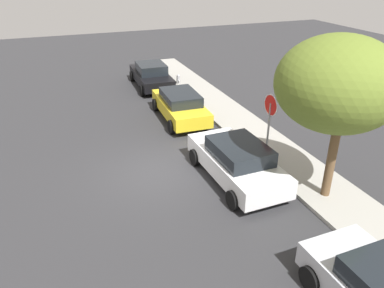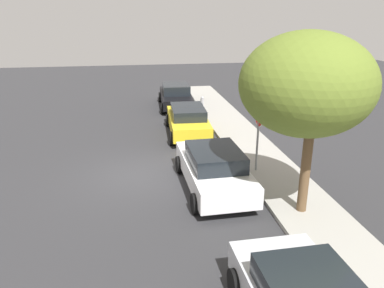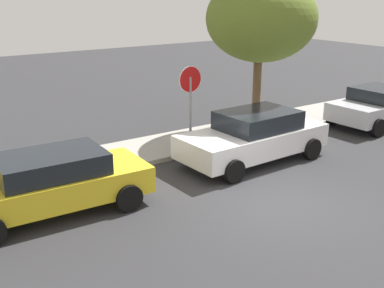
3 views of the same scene
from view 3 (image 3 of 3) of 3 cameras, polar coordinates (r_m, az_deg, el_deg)
ground_plane at (r=11.77m, az=9.58°, el=-6.83°), size 60.00×60.00×0.00m
sidewalk_curb at (r=15.38m, az=-3.21°, el=-0.26°), size 32.00×2.18×0.14m
stop_sign at (r=14.70m, az=-0.20°, el=6.10°), size 0.82×0.08×2.67m
parked_car_white at (r=14.18m, az=7.34°, el=0.95°), size 4.58×2.20×1.49m
parked_car_yellow at (r=11.30m, az=-16.40°, el=-4.34°), size 4.50×2.12×1.40m
parked_car_silver at (r=19.13m, az=21.16°, el=4.24°), size 3.90×2.15×1.41m
street_tree_near_corner at (r=16.44m, az=8.21°, el=14.45°), size 3.65×3.65×5.34m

